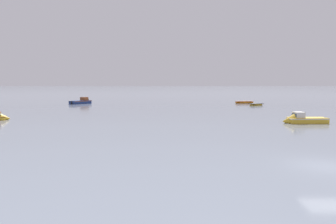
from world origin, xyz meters
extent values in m
plane|color=gray|center=(0.00, 0.00, 0.00)|extent=(800.00, 800.00, 0.00)
ellipsoid|color=gold|center=(9.27, 52.94, 0.14)|extent=(3.97, 3.23, 0.61)
cube|color=black|center=(9.27, 52.94, 0.40)|extent=(3.70, 3.03, 0.08)
cube|color=black|center=(9.27, 52.94, 0.31)|extent=(0.86, 1.13, 0.06)
cube|color=navy|center=(-31.19, 58.15, 0.25)|extent=(4.62, 5.45, 1.01)
cone|color=navy|center=(-29.70, 60.38, 0.25)|extent=(2.57, 2.46, 2.02)
cube|color=brown|center=(-31.16, 58.20, 0.63)|extent=(4.72, 5.57, 0.11)
cube|color=brown|center=(-30.51, 59.17, 1.15)|extent=(2.01, 1.91, 0.78)
cube|color=#384751|center=(-30.17, 59.68, 1.20)|extent=(1.43, 1.08, 0.62)
cube|color=black|center=(-32.58, 56.07, 0.40)|extent=(0.51, 0.48, 0.72)
cone|color=gold|center=(-32.19, 24.69, 0.18)|extent=(1.57, 1.74, 1.44)
cube|color=#384751|center=(-32.75, 24.48, 0.86)|extent=(0.56, 1.09, 0.44)
cube|color=gold|center=(7.69, 21.55, 0.23)|extent=(4.74, 2.10, 0.92)
cone|color=gold|center=(5.24, 21.46, 0.23)|extent=(1.52, 1.89, 1.84)
cube|color=silver|center=(7.63, 21.55, 0.57)|extent=(4.85, 2.14, 0.10)
cube|color=silver|center=(6.57, 21.51, 1.05)|extent=(1.17, 1.49, 0.72)
cube|color=#384751|center=(6.01, 21.49, 1.10)|extent=(0.30, 1.41, 0.57)
cube|color=black|center=(9.97, 21.63, 0.37)|extent=(0.30, 0.38, 0.65)
ellipsoid|color=orange|center=(8.30, 60.44, 0.17)|extent=(4.86, 2.34, 0.74)
cube|color=brown|center=(8.30, 60.44, 0.48)|extent=(4.49, 2.25, 0.10)
cube|color=brown|center=(8.30, 60.44, 0.37)|extent=(0.53, 1.46, 0.07)
camera|label=1|loc=(-9.47, -19.93, 5.15)|focal=35.26mm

